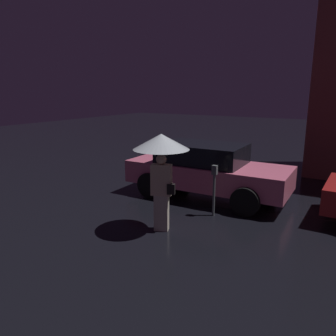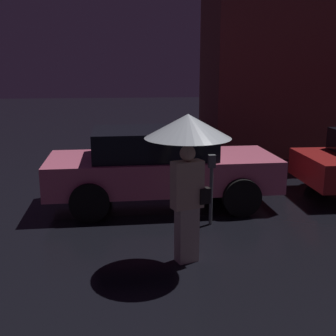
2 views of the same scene
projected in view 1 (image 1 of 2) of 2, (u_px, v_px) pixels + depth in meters
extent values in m
cube|color=#DB6684|center=(207.00, 174.00, 9.13)|extent=(4.47, 1.78, 0.62)
cube|color=black|center=(202.00, 153.00, 9.09)|extent=(2.33, 1.54, 0.53)
cylinder|color=black|center=(264.00, 185.00, 9.23)|extent=(0.71, 0.22, 0.71)
cylinder|color=black|center=(245.00, 202.00, 7.80)|extent=(0.71, 0.22, 0.71)
cylinder|color=black|center=(179.00, 172.00, 10.60)|extent=(0.71, 0.22, 0.71)
cylinder|color=black|center=(150.00, 185.00, 9.18)|extent=(0.71, 0.22, 0.71)
cube|color=beige|center=(162.00, 213.00, 6.99)|extent=(0.35, 0.29, 0.79)
cube|color=#D1B293|center=(161.00, 180.00, 6.83)|extent=(0.47, 0.33, 0.66)
sphere|color=tan|center=(161.00, 159.00, 6.73)|extent=(0.21, 0.21, 0.21)
cylinder|color=black|center=(161.00, 168.00, 6.77)|extent=(0.02, 0.02, 0.78)
cone|color=silver|center=(161.00, 142.00, 6.64)|extent=(1.16, 1.16, 0.32)
cube|color=black|center=(171.00, 189.00, 6.75)|extent=(0.18, 0.15, 0.22)
cylinder|color=#4C5154|center=(214.00, 195.00, 7.78)|extent=(0.06, 0.06, 1.02)
cube|color=#4C5154|center=(215.00, 170.00, 7.64)|extent=(0.12, 0.10, 0.22)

